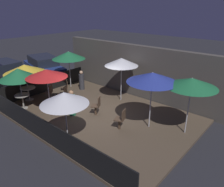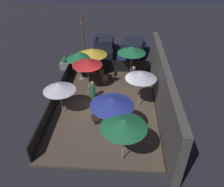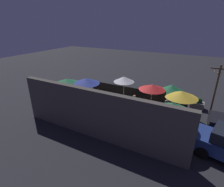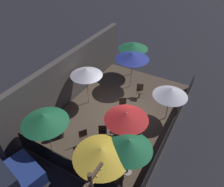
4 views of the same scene
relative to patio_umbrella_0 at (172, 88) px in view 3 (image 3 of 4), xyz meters
The scene contains 24 objects.
ground_plane 4.33m from the patio_umbrella_0, 32.27° to the left, with size 60.00×60.00×0.00m, color #26262B.
patio_deck 4.30m from the patio_umbrella_0, 32.27° to the left, with size 9.07×6.10×0.12m.
building_wall 6.27m from the patio_umbrella_0, 58.57° to the left, with size 10.67×0.36×3.02m.
fence_front 3.66m from the patio_umbrella_0, 16.11° to the right, with size 8.87×0.05×0.95m.
fence_side_left 2.76m from the patio_umbrella_0, 120.77° to the left, with size 0.05×5.90×0.95m.
patio_umbrella_0 is the anchor object (origin of this frame).
patio_umbrella_1 1.11m from the patio_umbrella_0, 136.51° to the left, with size 2.21×2.21×2.02m.
patio_umbrella_2 5.14m from the patio_umbrella_0, 53.00° to the left, with size 1.78×1.78×2.37m.
patio_umbrella_3 3.70m from the patio_umbrella_0, 100.71° to the left, with size 2.03×2.03×2.30m.
patio_umbrella_4 6.41m from the patio_umbrella_0, 24.21° to the left, with size 2.07×2.07×2.45m.
patio_umbrella_5 7.90m from the patio_umbrella_0, 23.87° to the left, with size 1.96×1.96×2.38m.
patio_umbrella_6 1.47m from the patio_umbrella_0, 30.65° to the left, with size 1.97×1.97×2.14m.
patio_umbrella_7 4.06m from the patio_umbrella_0, ahead, with size 1.78×1.78×2.05m.
dining_table_0 1.27m from the patio_umbrella_0, ahead, with size 0.72×0.72×0.75m.
dining_table_1 1.69m from the patio_umbrella_0, 136.51° to the left, with size 0.81×0.81×0.72m.
patio_chair_0 4.09m from the patio_umbrella_0, 30.16° to the left, with size 0.55×0.55×0.94m.
patio_chair_1 2.00m from the patio_umbrella_0, 83.88° to the left, with size 0.56×0.56×0.93m.
patio_chair_2 2.80m from the patio_umbrella_0, 82.70° to the left, with size 0.55×0.55×0.94m.
patio_chair_3 5.48m from the patio_umbrella_0, 18.19° to the left, with size 0.50×0.50×0.93m.
patio_chair_4 2.45m from the patio_umbrella_0, 61.95° to the left, with size 0.55×0.55×0.94m.
patron_0 4.03m from the patio_umbrella_0, 87.28° to the left, with size 0.41×0.41×1.21m.
patron_1 3.00m from the patio_umbrella_0, 26.02° to the left, with size 0.48×0.48×1.25m.
planter_box 2.92m from the patio_umbrella_0, 139.09° to the right, with size 1.02×0.72×0.97m.
light_post 2.79m from the patio_umbrella_0, behind, with size 1.10×0.12×3.96m.
Camera 3 is at (-5.07, 10.67, 6.47)m, focal length 28.00 mm.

